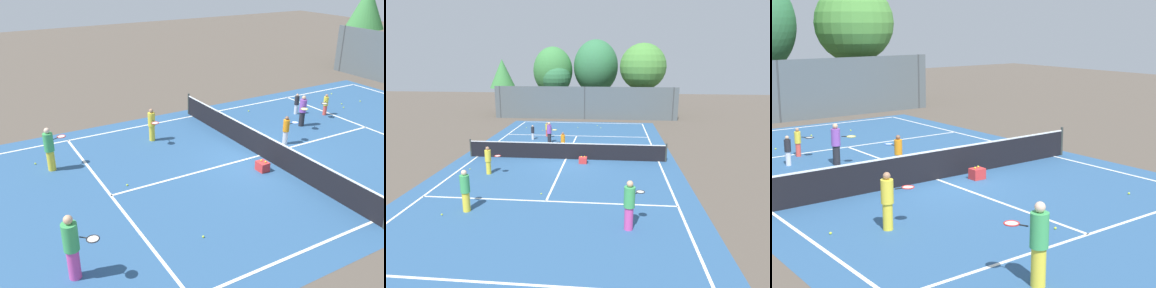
% 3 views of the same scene
% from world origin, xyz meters
% --- Properties ---
extents(ground_plane, '(80.00, 80.00, 0.00)m').
position_xyz_m(ground_plane, '(0.00, 0.00, 0.00)').
color(ground_plane, brown).
extents(court_surface, '(13.00, 25.00, 0.01)m').
position_xyz_m(court_surface, '(0.00, 0.00, 0.00)').
color(court_surface, '#2D5684').
rests_on(court_surface, ground_plane).
extents(tennis_net, '(11.90, 0.10, 1.10)m').
position_xyz_m(tennis_net, '(0.00, 0.00, 0.51)').
color(tennis_net, '#333833').
rests_on(tennis_net, ground_plane).
extents(tree_3, '(2.69, 2.69, 5.80)m').
position_xyz_m(tree_3, '(-8.90, 16.43, 4.24)').
color(tree_3, brown).
rests_on(tree_3, ground_plane).
extents(player_0, '(0.64, 0.77, 1.11)m').
position_xyz_m(player_0, '(-2.25, 5.99, 0.58)').
color(player_0, '#E54C3F').
rests_on(player_0, ground_plane).
extents(player_1, '(0.23, 0.23, 1.09)m').
position_xyz_m(player_1, '(-3.12, 4.84, 0.56)').
color(player_1, silver).
rests_on(player_1, ground_plane).
extents(player_2, '(0.83, 0.87, 1.83)m').
position_xyz_m(player_2, '(3.39, -8.55, 0.94)').
color(player_2, '#D14799').
rests_on(player_2, ground_plane).
extents(player_3, '(0.63, 0.94, 1.72)m').
position_xyz_m(player_3, '(-2.97, -7.65, 0.89)').
color(player_3, yellow).
rests_on(player_3, ground_plane).
extents(player_4, '(0.90, 0.43, 1.48)m').
position_xyz_m(player_4, '(-3.65, -3.13, 0.77)').
color(player_4, yellow).
rests_on(player_4, ground_plane).
extents(player_5, '(0.83, 0.74, 1.52)m').
position_xyz_m(player_5, '(-1.69, 3.86, 0.78)').
color(player_5, '#232328').
rests_on(player_5, ground_plane).
extents(player_6, '(0.37, 0.85, 1.28)m').
position_xyz_m(player_6, '(-0.42, 1.72, 0.67)').
color(player_6, silver).
rests_on(player_6, ground_plane).
extents(ball_crate, '(0.45, 0.38, 0.43)m').
position_xyz_m(ball_crate, '(1.09, -0.75, 0.18)').
color(ball_crate, red).
rests_on(ball_crate, ground_plane).
extents(tennis_ball_0, '(0.07, 0.07, 0.07)m').
position_xyz_m(tennis_ball_0, '(3.58, -4.91, 0.03)').
color(tennis_ball_0, '#CCE533').
rests_on(tennis_ball_0, ground_plane).
extents(tennis_ball_1, '(0.07, 0.07, 0.07)m').
position_xyz_m(tennis_ball_1, '(-3.03, 8.16, 0.03)').
color(tennis_ball_1, '#CCE533').
rests_on(tennis_ball_1, ground_plane).
extents(tennis_ball_4, '(0.07, 0.07, 0.07)m').
position_xyz_m(tennis_ball_4, '(-2.84, 9.44, 0.03)').
color(tennis_ball_4, '#CCE533').
rests_on(tennis_ball_4, ground_plane).
extents(tennis_ball_5, '(0.07, 0.07, 0.07)m').
position_xyz_m(tennis_ball_5, '(-3.78, -8.13, 0.03)').
color(tennis_ball_5, '#CCE533').
rests_on(tennis_ball_5, ground_plane).
extents(tennis_ball_6, '(0.07, 0.07, 0.07)m').
position_xyz_m(tennis_ball_6, '(-4.95, -2.56, 0.03)').
color(tennis_ball_6, '#CCE533').
rests_on(tennis_ball_6, ground_plane).
extents(tennis_ball_7, '(0.07, 0.07, 0.07)m').
position_xyz_m(tennis_ball_7, '(-0.36, -5.66, 0.03)').
color(tennis_ball_7, '#CCE533').
rests_on(tennis_ball_7, ground_plane).
extents(tennis_ball_9, '(0.07, 0.07, 0.07)m').
position_xyz_m(tennis_ball_9, '(-2.53, 7.76, 0.03)').
color(tennis_ball_9, '#CCE533').
rests_on(tennis_ball_9, ground_plane).
extents(tennis_ball_10, '(0.07, 0.07, 0.07)m').
position_xyz_m(tennis_ball_10, '(-4.65, 2.94, 0.03)').
color(tennis_ball_10, '#CCE533').
rests_on(tennis_ball_10, ground_plane).
extents(tennis_ball_12, '(0.07, 0.07, 0.07)m').
position_xyz_m(tennis_ball_12, '(-4.68, 9.13, 0.03)').
color(tennis_ball_12, '#CCE533').
rests_on(tennis_ball_12, ground_plane).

